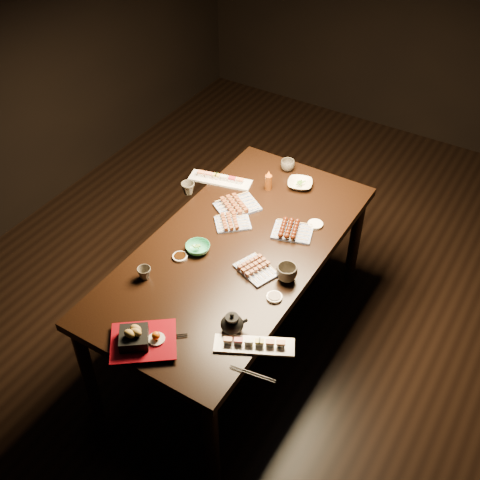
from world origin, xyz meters
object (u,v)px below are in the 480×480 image
(yakitori_plate_right, at_px, (256,267))
(teacup_far_left, at_px, (188,188))
(condiment_bottle, at_px, (268,180))
(sushi_platter_near, at_px, (254,343))
(yakitori_plate_left, at_px, (237,204))
(edamame_bowl_green, at_px, (198,248))
(tempura_tray, at_px, (143,336))
(yakitori_plate_center, at_px, (233,221))
(teacup_far_right, at_px, (288,165))
(teacup_near_left, at_px, (144,273))
(teacup_mid_right, at_px, (287,273))
(edamame_bowl_cream, at_px, (300,184))
(dining_table, at_px, (236,295))
(sushi_platter_far, at_px, (220,178))
(teapot, at_px, (232,322))

(yakitori_plate_right, bearing_deg, teacup_far_left, 173.10)
(condiment_bottle, bearing_deg, sushi_platter_near, -63.55)
(yakitori_plate_left, xyz_separation_m, edamame_bowl_green, (0.01, -0.43, -0.01))
(yakitori_plate_right, distance_m, tempura_tray, 0.71)
(yakitori_plate_center, relative_size, teacup_far_right, 2.20)
(sushi_platter_near, bearing_deg, condiment_bottle, 89.34)
(teacup_near_left, height_order, teacup_far_right, teacup_far_right)
(teacup_mid_right, distance_m, teacup_far_left, 0.91)
(edamame_bowl_green, xyz_separation_m, edamame_bowl_cream, (0.20, 0.80, -0.00))
(sushi_platter_near, relative_size, condiment_bottle, 2.84)
(yakitori_plate_left, distance_m, edamame_bowl_cream, 0.43)
(sushi_platter_near, height_order, teacup_far_right, teacup_far_right)
(dining_table, distance_m, yakitori_plate_center, 0.45)
(yakitori_plate_left, height_order, teacup_far_left, teacup_far_left)
(dining_table, distance_m, teacup_mid_right, 0.55)
(teacup_far_left, height_order, teacup_far_right, teacup_far_left)
(teacup_near_left, bearing_deg, teacup_far_right, 82.10)
(sushi_platter_far, relative_size, yakitori_plate_right, 1.89)
(sushi_platter_near, distance_m, sushi_platter_far, 1.29)
(dining_table, xyz_separation_m, yakitori_plate_left, (-0.17, 0.30, 0.41))
(dining_table, bearing_deg, tempura_tray, -108.40)
(teapot, bearing_deg, teacup_mid_right, 41.44)
(yakitori_plate_left, height_order, edamame_bowl_green, yakitori_plate_left)
(yakitori_plate_right, bearing_deg, teapot, -54.47)
(dining_table, height_order, teacup_far_right, teacup_far_right)
(tempura_tray, xyz_separation_m, teacup_mid_right, (0.36, 0.71, -0.01))
(teacup_far_right, distance_m, teapot, 1.35)
(yakitori_plate_right, relative_size, teacup_near_left, 2.88)
(yakitori_plate_right, xyz_separation_m, teacup_near_left, (-0.46, -0.34, 0.01))
(dining_table, distance_m, yakitori_plate_right, 0.45)
(edamame_bowl_green, relative_size, teacup_far_right, 1.49)
(teacup_mid_right, bearing_deg, sushi_platter_near, -80.27)
(dining_table, bearing_deg, edamame_bowl_green, -159.40)
(tempura_tray, relative_size, teacup_near_left, 4.20)
(yakitori_plate_left, relative_size, teacup_far_right, 2.71)
(yakitori_plate_right, distance_m, edamame_bowl_cream, 0.78)
(sushi_platter_near, distance_m, teacup_mid_right, 0.47)
(yakitori_plate_left, relative_size, teacup_far_left, 2.96)
(tempura_tray, bearing_deg, yakitori_plate_center, 59.12)
(teacup_far_right, bearing_deg, yakitori_plate_left, -97.78)
(sushi_platter_near, height_order, tempura_tray, tempura_tray)
(yakitori_plate_center, xyz_separation_m, teapot, (0.41, -0.66, 0.03))
(yakitori_plate_right, bearing_deg, dining_table, 174.00)
(dining_table, bearing_deg, yakitori_plate_center, 108.30)
(yakitori_plate_right, xyz_separation_m, edamame_bowl_cream, (-0.14, 0.77, -0.01))
(dining_table, height_order, yakitori_plate_right, yakitori_plate_right)
(sushi_platter_near, relative_size, teacup_mid_right, 3.42)
(yakitori_plate_right, xyz_separation_m, condiment_bottle, (-0.30, 0.65, 0.04))
(teacup_far_right, xyz_separation_m, teapot, (0.39, -1.29, 0.02))
(sushi_platter_near, relative_size, sushi_platter_far, 0.95)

